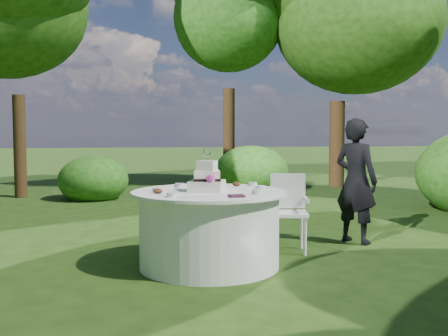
{
  "coord_description": "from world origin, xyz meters",
  "views": [
    {
      "loc": [
        -0.71,
        -5.17,
        1.37
      ],
      "look_at": [
        0.15,
        0.0,
        1.0
      ],
      "focal_mm": 42.0,
      "sensor_mm": 36.0,
      "label": 1
    }
  ],
  "objects_px": {
    "napkins": "(237,196)",
    "guest": "(356,181)",
    "table": "(209,229)",
    "cake": "(207,180)",
    "chair": "(288,206)"
  },
  "relations": [
    {
      "from": "napkins",
      "to": "guest",
      "type": "distance_m",
      "value": 2.2
    },
    {
      "from": "napkins",
      "to": "guest",
      "type": "relative_size",
      "value": 0.09
    },
    {
      "from": "table",
      "to": "cake",
      "type": "height_order",
      "value": "cake"
    },
    {
      "from": "chair",
      "to": "napkins",
      "type": "bearing_deg",
      "value": -127.19
    },
    {
      "from": "napkins",
      "to": "guest",
      "type": "bearing_deg",
      "value": 37.71
    },
    {
      "from": "napkins",
      "to": "chair",
      "type": "relative_size",
      "value": 0.16
    },
    {
      "from": "napkins",
      "to": "table",
      "type": "xyz_separation_m",
      "value": [
        -0.18,
        0.5,
        -0.39
      ]
    },
    {
      "from": "cake",
      "to": "chair",
      "type": "xyz_separation_m",
      "value": [
        1.02,
        0.56,
        -0.37
      ]
    },
    {
      "from": "table",
      "to": "cake",
      "type": "xyz_separation_m",
      "value": [
        -0.02,
        -0.0,
        0.5
      ]
    },
    {
      "from": "cake",
      "to": "guest",
      "type": "bearing_deg",
      "value": 23.49
    },
    {
      "from": "napkins",
      "to": "cake",
      "type": "bearing_deg",
      "value": 112.49
    },
    {
      "from": "guest",
      "to": "napkins",
      "type": "bearing_deg",
      "value": 93.36
    },
    {
      "from": "guest",
      "to": "cake",
      "type": "relative_size",
      "value": 3.54
    },
    {
      "from": "table",
      "to": "guest",
      "type": "bearing_deg",
      "value": 23.65
    },
    {
      "from": "cake",
      "to": "chair",
      "type": "relative_size",
      "value": 0.49
    }
  ]
}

